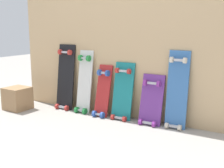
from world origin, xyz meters
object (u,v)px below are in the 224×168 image
(skateboard_purple, at_px, (151,103))
(skateboard_white, at_px, (84,84))
(skateboard_red, at_px, (102,94))
(skateboard_teal, at_px, (122,94))
(skateboard_black, at_px, (65,80))
(skateboard_blue, at_px, (177,93))
(wooden_crate, at_px, (17,98))

(skateboard_purple, bearing_deg, skateboard_white, 179.55)
(skateboard_white, distance_m, skateboard_red, 0.27)
(skateboard_white, relative_size, skateboard_teal, 1.15)
(skateboard_black, height_order, skateboard_blue, skateboard_black)
(skateboard_red, distance_m, skateboard_blue, 0.82)
(skateboard_white, distance_m, wooden_crate, 0.82)
(skateboard_teal, bearing_deg, skateboard_purple, -0.82)
(skateboard_white, relative_size, skateboard_red, 1.24)
(skateboard_purple, relative_size, wooden_crate, 2.16)
(skateboard_white, height_order, wooden_crate, skateboard_white)
(skateboard_purple, bearing_deg, skateboard_red, -178.73)
(skateboard_black, bearing_deg, skateboard_red, -2.75)
(skateboard_purple, xyz_separation_m, wooden_crate, (-1.56, -0.31, -0.08))
(skateboard_white, height_order, skateboard_blue, skateboard_blue)
(skateboard_teal, bearing_deg, wooden_crate, -165.62)
(skateboard_red, distance_m, wooden_crate, 1.04)
(skateboard_red, xyz_separation_m, skateboard_purple, (0.57, 0.01, -0.03))
(skateboard_red, bearing_deg, wooden_crate, -163.27)
(wooden_crate, bearing_deg, skateboard_purple, 11.28)
(wooden_crate, bearing_deg, skateboard_teal, 14.38)
(skateboard_purple, distance_m, wooden_crate, 1.59)
(skateboard_red, relative_size, skateboard_teal, 0.93)
(skateboard_red, xyz_separation_m, wooden_crate, (-0.99, -0.30, -0.11))
(skateboard_black, distance_m, skateboard_white, 0.28)
(skateboard_white, distance_m, skateboard_blue, 1.07)
(skateboard_purple, bearing_deg, skateboard_blue, 5.48)
(skateboard_blue, bearing_deg, skateboard_purple, -174.52)
(skateboard_black, distance_m, skateboard_teal, 0.77)
(skateboard_black, bearing_deg, skateboard_teal, -0.62)
(skateboard_red, height_order, skateboard_teal, skateboard_teal)
(skateboard_black, bearing_deg, skateboard_purple, -0.68)
(skateboard_teal, bearing_deg, skateboard_white, 179.79)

